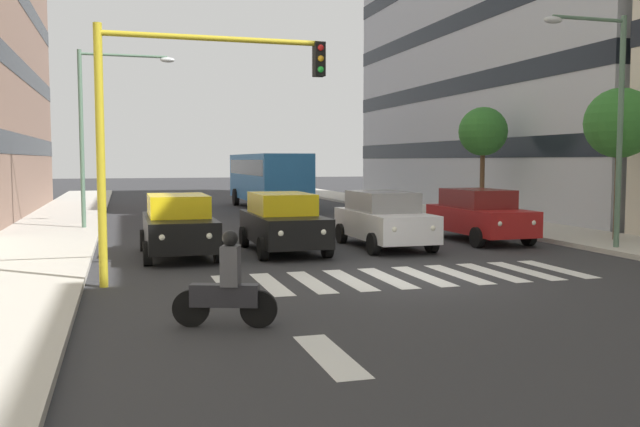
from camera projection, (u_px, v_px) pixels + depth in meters
ground_plane at (405, 277)px, 15.53m from camera, size 180.00×180.00×0.00m
building_left_block_0 at (522, 0)px, 36.66m from camera, size 9.00×25.73×22.71m
crosswalk_markings at (405, 277)px, 15.53m from camera, size 8.55×2.80×0.01m
lane_arrow_1 at (330, 355)px, 9.29m from camera, size 0.50×2.20×0.01m
car_0 at (479, 215)px, 22.30m from camera, size 2.02×4.44×1.72m
car_1 at (384, 219)px, 20.71m from camera, size 2.02×4.44×1.72m
car_2 at (283, 222)px, 19.69m from camera, size 2.02×4.44×1.72m
car_3 at (178, 225)px, 18.78m from camera, size 2.02×4.44×1.72m
bus_behind_traffic at (267, 175)px, 37.10m from camera, size 2.78×10.50×3.00m
motorcycle_with_rider at (227, 288)px, 10.82m from camera, size 1.64×0.66×1.57m
traffic_light_gantry at (171, 110)px, 14.40m from camera, size 4.96×0.36×5.50m
street_lamp_left at (608, 106)px, 19.28m from camera, size 2.70×0.28×6.63m
street_lamp_right at (99, 117)px, 25.32m from camera, size 3.55×0.28×6.61m
street_tree_0 at (620, 124)px, 21.31m from camera, size 2.21×2.21×4.81m
street_tree_1 at (483, 132)px, 28.73m from camera, size 2.07×2.07×4.79m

